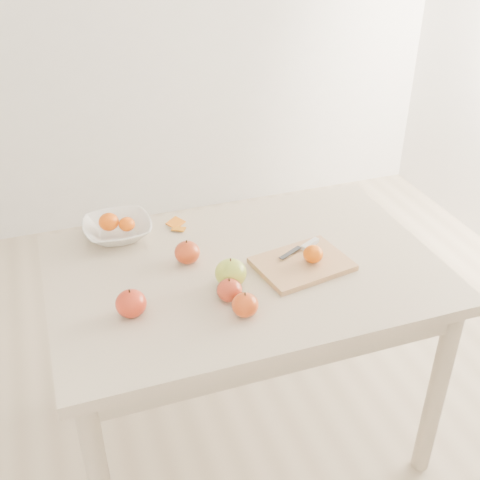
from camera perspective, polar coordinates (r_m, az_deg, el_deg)
name	(u,v)px	position (r m, az deg, el deg)	size (l,w,h in m)	color
ground	(244,432)	(2.37, 0.42, -17.71)	(3.50, 3.50, 0.00)	#C6B293
table	(245,293)	(1.92, 0.49, -5.02)	(1.20, 0.80, 0.75)	beige
cutting_board	(302,264)	(1.87, 5.91, -2.27)	(0.28, 0.20, 0.02)	tan
board_tangerine	(313,254)	(1.86, 6.94, -1.33)	(0.06, 0.06, 0.05)	#CD4A07
fruit_bowl	(118,229)	(2.04, -11.52, 0.98)	(0.23, 0.23, 0.06)	white
bowl_tangerine_near	(109,222)	(2.04, -12.34, 1.70)	(0.07, 0.07, 0.06)	#CF6007
bowl_tangerine_far	(127,224)	(2.02, -10.68, 1.49)	(0.05, 0.05, 0.05)	#DB4707
orange_peel_a	(176,224)	(2.10, -6.12, 1.53)	(0.06, 0.04, 0.00)	#C8600E
orange_peel_b	(179,229)	(2.06, -5.85, 1.00)	(0.04, 0.04, 0.00)	#C46C0D
paring_knife	(307,245)	(1.93, 6.34, -0.51)	(0.16, 0.08, 0.01)	silver
apple_green	(231,273)	(1.77, -0.89, -3.14)	(0.09, 0.09, 0.08)	olive
apple_red_d	(131,303)	(1.68, -10.30, -5.94)	(0.09, 0.09, 0.08)	maroon
apple_red_a	(187,252)	(1.88, -5.03, -1.18)	(0.08, 0.08, 0.07)	maroon
apple_red_e	(229,290)	(1.71, -1.00, -4.79)	(0.07, 0.07, 0.07)	maroon
apple_red_c	(245,305)	(1.66, 0.49, -6.17)	(0.07, 0.07, 0.07)	#A11510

